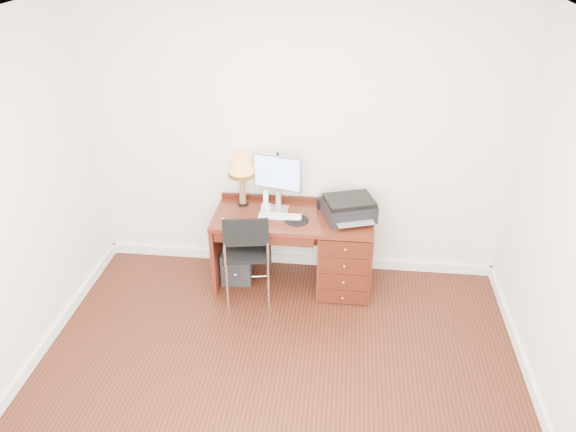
# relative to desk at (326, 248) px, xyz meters

# --- Properties ---
(ground) EXTENTS (4.00, 4.00, 0.00)m
(ground) POSITION_rel_desk_xyz_m (-0.32, -1.40, -0.41)
(ground) COLOR black
(ground) RESTS_ON ground
(room_shell) EXTENTS (4.00, 4.00, 4.00)m
(room_shell) POSITION_rel_desk_xyz_m (-0.32, -0.77, -0.36)
(room_shell) COLOR white
(room_shell) RESTS_ON ground
(desk) EXTENTS (1.50, 0.67, 0.75)m
(desk) POSITION_rel_desk_xyz_m (0.00, 0.00, 0.00)
(desk) COLOR #551D11
(desk) RESTS_ON ground
(monitor) EXTENTS (0.48, 0.21, 0.55)m
(monitor) POSITION_rel_desk_xyz_m (-0.49, 0.13, 0.69)
(monitor) COLOR silver
(monitor) RESTS_ON desk
(keyboard) EXTENTS (0.40, 0.12, 0.02)m
(keyboard) POSITION_rel_desk_xyz_m (-0.45, -0.04, 0.34)
(keyboard) COLOR white
(keyboard) RESTS_ON desk
(mouse_pad) EXTENTS (0.22, 0.22, 0.04)m
(mouse_pad) POSITION_rel_desk_xyz_m (-0.28, -0.09, 0.35)
(mouse_pad) COLOR black
(mouse_pad) RESTS_ON desk
(printer) EXTENTS (0.54, 0.48, 0.20)m
(printer) POSITION_rel_desk_xyz_m (0.19, 0.02, 0.44)
(printer) COLOR black
(printer) RESTS_ON desk
(leg_lamp) EXTENTS (0.25, 0.25, 0.52)m
(leg_lamp) POSITION_rel_desk_xyz_m (-0.84, 0.18, 0.72)
(leg_lamp) COLOR black
(leg_lamp) RESTS_ON desk
(phone) EXTENTS (0.10, 0.10, 0.19)m
(phone) POSITION_rel_desk_xyz_m (-0.60, 0.11, 0.39)
(phone) COLOR white
(phone) RESTS_ON desk
(pen_cup) EXTENTS (0.08, 0.08, 0.10)m
(pen_cup) POSITION_rel_desk_xyz_m (-0.08, 0.19, 0.39)
(pen_cup) COLOR black
(pen_cup) RESTS_ON desk
(chair) EXTENTS (0.52, 0.52, 0.95)m
(chair) POSITION_rel_desk_xyz_m (-0.73, -0.33, 0.16)
(chair) COLOR black
(chair) RESTS_ON ground
(equipment_box) EXTENTS (0.31, 0.31, 0.34)m
(equipment_box) POSITION_rel_desk_xyz_m (-0.88, -0.01, -0.24)
(equipment_box) COLOR black
(equipment_box) RESTS_ON ground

